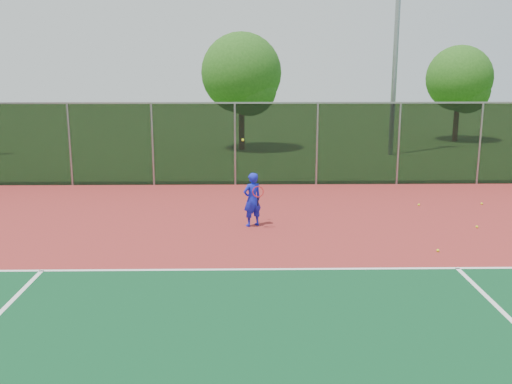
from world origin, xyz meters
The scene contains 11 objects.
ground centered at (0.00, 0.00, 0.00)m, with size 120.00×120.00×0.00m, color #285718.
court_apron centered at (0.00, 2.00, 0.01)m, with size 30.00×20.00×0.02m, color maroon.
fence_back centered at (0.00, 12.00, 1.56)m, with size 30.00×0.06×3.03m.
tennis_player centered at (-2.43, 6.45, 0.77)m, with size 0.65×0.70×2.40m.
practice_ball_0 centered at (1.95, 4.13, 0.06)m, with size 0.07×0.07×0.07m, color yellow.
practice_ball_1 centered at (4.88, 8.75, 0.06)m, with size 0.07×0.07×0.07m, color yellow.
practice_ball_3 centered at (3.68, 6.13, 0.06)m, with size 0.07×0.07×0.07m, color yellow.
practice_ball_4 centered at (2.84, 8.64, 0.06)m, with size 0.07×0.07×0.07m, color yellow.
floodlight_n centered at (4.55, 19.15, 7.01)m, with size 0.90×0.40×12.46m.
tree_back_left centered at (-2.73, 20.91, 3.77)m, with size 4.09×4.09×6.01m.
tree_back_mid centered at (9.71, 24.25, 3.43)m, with size 3.72×3.72×5.47m.
Camera 1 is at (-2.59, -8.67, 4.36)m, focal length 40.00 mm.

